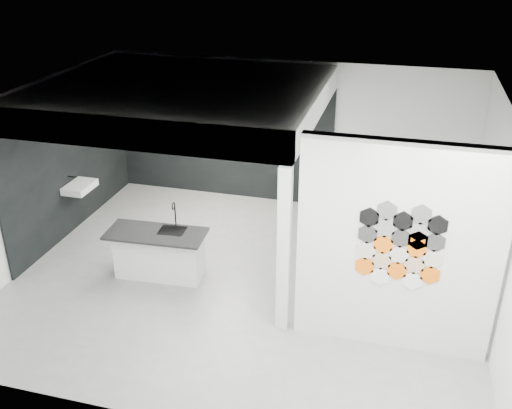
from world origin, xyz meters
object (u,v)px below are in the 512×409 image
Objects in this scene: wall_basin at (80,187)px; glass_bowl at (293,138)px; stockpot at (161,125)px; kettle at (283,136)px; glass_vase at (293,137)px; bottle_dark at (223,130)px; partition_panel at (397,250)px; utensil_cup at (173,127)px; kitchen_island at (159,253)px.

wall_basin is 4.00m from glass_bowl.
stockpot reaches higher than kettle.
bottle_dark is at bearing 180.00° from glass_vase.
partition_panel is at bearing -61.77° from glass_vase.
bottle_dark is (-1.20, 0.00, 0.02)m from kettle.
partition_panel is 19.00× the size of glass_vase.
utensil_cup is (0.95, 2.07, 0.53)m from wall_basin.
stockpot is at bearing 71.52° from wall_basin.
stockpot reaches higher than glass_vase.
partition_panel reaches higher than glass_vase.
bottle_dark is at bearing 85.63° from kitchen_island.
bottle_dark is (1.99, 2.07, 0.56)m from wall_basin.
stockpot is (-1.25, 3.13, 0.99)m from kitchen_island.
utensil_cup is (-0.99, 3.13, 0.97)m from kitchen_island.
utensil_cup is at bearing 104.13° from kitchen_island.
glass_bowl is 1.31× the size of utensil_cup.
stockpot is 2.70m from glass_bowl.
utensil_cup is at bearing 0.00° from stockpot.
partition_panel is 4.67× the size of wall_basin.
partition_panel is 3.74m from kitchen_island.
kitchen_island is at bearing -125.31° from kettle.
kettle is at bearing 0.00° from stockpot.
kitchen_island is 3.42m from utensil_cup.
wall_basin is (-5.46, 1.80, -0.55)m from partition_panel.
utensil_cup is at bearing 65.35° from wall_basin.
stockpot reaches higher than utensil_cup.
kitchen_island is 10.27× the size of glass_bowl.
partition_panel is 14.79× the size of stockpot.
kitchen_island is 13.43× the size of utensil_cup.
utensil_cup is (0.26, 0.00, -0.02)m from stockpot.
bottle_dark is at bearing 0.00° from stockpot.
kitchen_island is 3.28m from bottle_dark.
kettle is 2.24m from utensil_cup.
stockpot is 1.26× the size of glass_bowl.
glass_vase is at bearing 0.00° from stockpot.
bottle_dark is (1.30, 0.00, 0.01)m from stockpot.
wall_basin is 5.22× the size of utensil_cup.
kitchen_island reaches higher than wall_basin.
kettle is 1.06× the size of glass_bowl.
kettle is 1.39× the size of utensil_cup.
utensil_cup is (-1.04, 0.00, -0.03)m from bottle_dark.
kettle is 1.08× the size of glass_vase.
bottle_dark reaches higher than utensil_cup.
glass_bowl is at bearing 0.00° from utensil_cup.
partition_panel is 6.14m from stockpot.
utensil_cup reaches higher than wall_basin.
wall_basin is 2.25m from stockpot.
stockpot is (0.69, 2.07, 0.55)m from wall_basin.
kettle is at bearing 0.00° from utensil_cup.
glass_bowl is at bearing 0.00° from stockpot.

